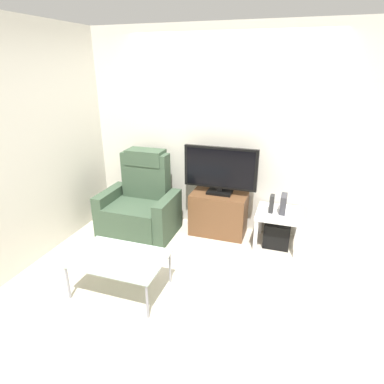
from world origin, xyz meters
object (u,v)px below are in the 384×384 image
(book_upright, at_px, (272,204))
(side_table, at_px, (279,217))
(recliner_armchair, at_px, (141,205))
(subwoofer_box, at_px, (277,233))
(tv_stand, at_px, (218,214))
(game_console, at_px, (283,204))
(cell_phone, at_px, (121,260))
(coffee_table, at_px, (119,259))
(television, at_px, (220,170))

(book_upright, bearing_deg, side_table, 11.31)
(recliner_armchair, xyz_separation_m, subwoofer_box, (1.79, 0.18, -0.22))
(tv_stand, distance_m, game_console, 0.86)
(cell_phone, bearing_deg, side_table, 35.70)
(subwoofer_box, relative_size, coffee_table, 0.35)
(side_table, height_order, subwoofer_box, side_table)
(coffee_table, bearing_deg, television, 66.96)
(book_upright, xyz_separation_m, cell_phone, (-1.27, -1.42, -0.17))
(game_console, bearing_deg, book_upright, -167.47)
(recliner_armchair, xyz_separation_m, book_upright, (1.69, 0.16, 0.19))
(television, relative_size, side_table, 1.75)
(tv_stand, distance_m, recliner_armchair, 1.05)
(subwoofer_box, bearing_deg, recliner_armchair, -174.39)
(game_console, bearing_deg, side_table, -164.05)
(coffee_table, bearing_deg, cell_phone, -44.63)
(coffee_table, xyz_separation_m, cell_phone, (0.04, -0.04, 0.03))
(recliner_armchair, relative_size, coffee_table, 1.20)
(television, bearing_deg, tv_stand, -90.00)
(subwoofer_box, xyz_separation_m, cell_phone, (-1.37, -1.44, 0.23))
(tv_stand, height_order, side_table, tv_stand)
(side_table, bearing_deg, book_upright, -168.69)
(tv_stand, relative_size, game_console, 3.19)
(television, height_order, recliner_armchair, television)
(recliner_armchair, bearing_deg, side_table, 10.31)
(coffee_table, bearing_deg, tv_stand, 66.70)
(book_upright, height_order, cell_phone, book_upright)
(recliner_armchair, xyz_separation_m, side_table, (1.79, 0.18, 0.01))
(television, bearing_deg, book_upright, -8.85)
(tv_stand, xyz_separation_m, subwoofer_box, (0.78, -0.07, -0.13))
(side_table, relative_size, book_upright, 2.47)
(side_table, height_order, cell_phone, side_table)
(subwoofer_box, bearing_deg, game_console, 15.95)
(game_console, height_order, cell_phone, game_console)
(side_table, bearing_deg, tv_stand, 175.10)
(game_console, xyz_separation_m, cell_phone, (-1.41, -1.45, -0.17))
(tv_stand, bearing_deg, recliner_armchair, -166.56)
(book_upright, bearing_deg, recliner_armchair, -174.73)
(side_table, xyz_separation_m, book_upright, (-0.10, -0.02, 0.18))
(cell_phone, bearing_deg, book_upright, 37.46)
(book_upright, bearing_deg, tv_stand, 172.71)
(subwoofer_box, distance_m, game_console, 0.41)
(television, relative_size, coffee_table, 1.05)
(game_console, bearing_deg, recliner_armchair, -174.18)
(television, distance_m, cell_phone, 1.71)
(game_console, bearing_deg, cell_phone, -134.12)
(tv_stand, height_order, game_console, game_console)
(game_console, bearing_deg, subwoofer_box, -164.05)
(side_table, bearing_deg, game_console, 15.95)
(side_table, height_order, game_console, game_console)
(game_console, relative_size, cell_phone, 1.51)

